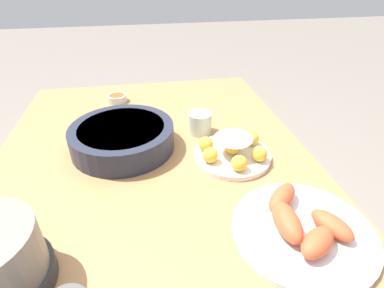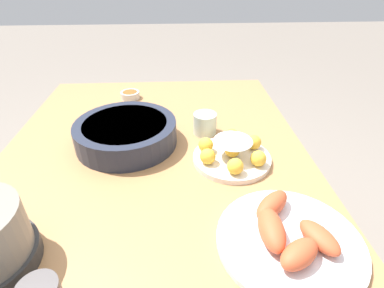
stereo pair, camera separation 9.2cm
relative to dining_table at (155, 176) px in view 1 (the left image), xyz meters
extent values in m
plane|color=slate|center=(0.00, 0.00, -0.64)|extent=(12.00, 12.00, 0.00)
cylinder|color=#A87547|center=(0.56, -0.44, -0.29)|extent=(0.06, 0.06, 0.71)
cylinder|color=#A87547|center=(0.56, 0.44, -0.29)|extent=(0.06, 0.06, 0.71)
cube|color=#A87547|center=(0.00, 0.00, 0.08)|extent=(1.21, 0.98, 0.03)
cylinder|color=silver|center=(-0.07, -0.24, 0.10)|extent=(0.24, 0.24, 0.02)
sphere|color=yellow|center=(0.01, -0.25, 0.14)|extent=(0.05, 0.05, 0.05)
sphere|color=yellow|center=(-0.04, -0.16, 0.14)|extent=(0.05, 0.05, 0.05)
sphere|color=yellow|center=(-0.11, -0.16, 0.14)|extent=(0.05, 0.05, 0.05)
sphere|color=yellow|center=(-0.16, -0.23, 0.14)|extent=(0.05, 0.05, 0.05)
sphere|color=yellow|center=(-0.12, -0.31, 0.14)|extent=(0.05, 0.05, 0.05)
sphere|color=yellow|center=(-0.04, -0.31, 0.14)|extent=(0.05, 0.05, 0.05)
ellipsoid|color=white|center=(-0.07, -0.24, 0.17)|extent=(0.12, 0.12, 0.02)
sphere|color=yellow|center=(-0.07, -0.24, 0.14)|extent=(0.05, 0.05, 0.05)
cylinder|color=#232838|center=(0.04, 0.09, 0.14)|extent=(0.33, 0.33, 0.08)
cylinder|color=brown|center=(0.04, 0.09, 0.17)|extent=(0.27, 0.27, 0.01)
cylinder|color=beige|center=(0.41, 0.13, 0.11)|extent=(0.08, 0.08, 0.03)
cylinder|color=#9E4C1E|center=(0.41, 0.13, 0.12)|extent=(0.06, 0.06, 0.01)
cylinder|color=silver|center=(-0.39, -0.31, 0.10)|extent=(0.32, 0.32, 0.01)
ellipsoid|color=#D1512D|center=(-0.31, -0.29, 0.13)|extent=(0.11, 0.11, 0.05)
ellipsoid|color=#D1512D|center=(-0.38, -0.27, 0.14)|extent=(0.12, 0.06, 0.05)
ellipsoid|color=#D1512D|center=(-0.45, -0.31, 0.13)|extent=(0.10, 0.11, 0.05)
ellipsoid|color=#D1512D|center=(-0.41, -0.37, 0.13)|extent=(0.11, 0.09, 0.04)
cylinder|color=beige|center=(0.10, -0.17, 0.13)|extent=(0.08, 0.08, 0.07)
camera|label=1|loc=(-0.80, 0.02, 0.63)|focal=28.00mm
camera|label=2|loc=(-0.81, -0.08, 0.63)|focal=28.00mm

